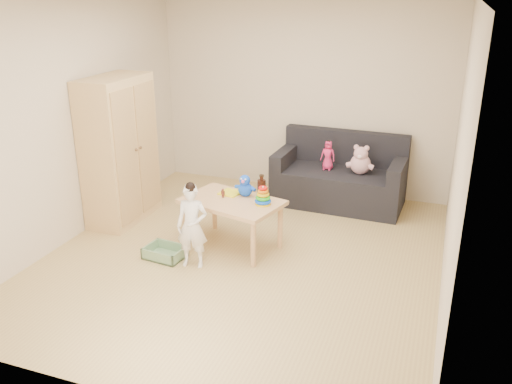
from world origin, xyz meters
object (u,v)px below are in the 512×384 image
at_px(sofa, 338,187).
at_px(play_table, 232,223).
at_px(wardrobe, 119,150).
at_px(toddler, 192,227).

height_order(sofa, play_table, play_table).
xyz_separation_m(wardrobe, toddler, (1.33, -0.81, -0.44)).
distance_m(sofa, play_table, 1.82).
bearing_deg(toddler, sofa, 54.36).
bearing_deg(wardrobe, play_table, -9.81).
xyz_separation_m(wardrobe, play_table, (1.54, -0.27, -0.60)).
bearing_deg(toddler, play_table, 59.06).
relative_size(wardrobe, sofa, 1.06).
bearing_deg(toddler, wardrobe, 138.81).
relative_size(wardrobe, toddler, 2.02).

